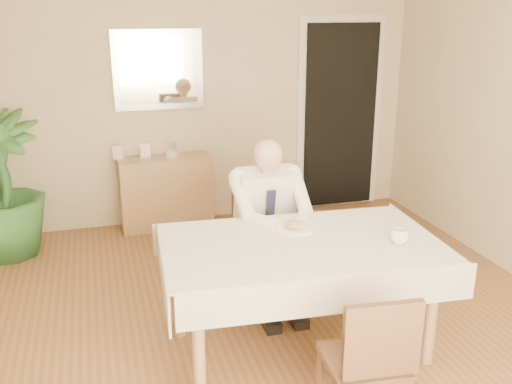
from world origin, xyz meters
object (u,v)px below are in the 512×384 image
object	(u,v)px
seated_man	(272,219)
potted_palm	(1,186)
chair_near	(370,359)
chair_far	(260,234)
sideboard	(166,193)
dining_table	(301,255)
coffee_mug	(399,236)

from	to	relation	value
seated_man	potted_palm	xyz separation A→B (m)	(-1.98, 1.54, -0.05)
chair_near	potted_palm	bearing A→B (deg)	129.85
chair_far	sideboard	bearing A→B (deg)	110.57
chair_far	chair_near	xyz separation A→B (m)	(0.06, -1.72, -0.01)
dining_table	sideboard	size ratio (longest dim) A/B	1.97
chair_near	potted_palm	distance (m)	3.61
dining_table	chair_far	xyz separation A→B (m)	(0.00, 0.87, -0.20)
sideboard	potted_palm	distance (m)	1.51
dining_table	chair_far	bearing A→B (deg)	93.80
coffee_mug	sideboard	world-z (taller)	coffee_mug
seated_man	sideboard	bearing A→B (deg)	105.97
coffee_mug	dining_table	bearing A→B (deg)	162.28
seated_man	chair_near	bearing A→B (deg)	-87.63
chair_near	coffee_mug	distance (m)	0.90
dining_table	seated_man	size ratio (longest dim) A/B	1.43
sideboard	potted_palm	xyz separation A→B (m)	(-1.46, -0.29, 0.28)
chair_far	sideboard	world-z (taller)	chair_far
seated_man	chair_far	bearing A→B (deg)	90.00
dining_table	chair_near	bearing A→B (deg)	-82.17
chair_far	chair_near	distance (m)	1.72
seated_man	sideboard	xyz separation A→B (m)	(-0.52, 1.83, -0.33)
dining_table	chair_far	size ratio (longest dim) A/B	2.14
dining_table	potted_palm	bearing A→B (deg)	136.75
chair_far	dining_table	bearing A→B (deg)	-88.12
dining_table	coffee_mug	xyz separation A→B (m)	(0.57, -0.18, 0.13)
chair_near	dining_table	bearing A→B (deg)	99.39
potted_palm	chair_near	bearing A→B (deg)	-55.51
coffee_mug	potted_palm	bearing A→B (deg)	137.82
dining_table	potted_palm	xyz separation A→B (m)	(-1.98, 2.13, -0.02)
dining_table	potted_palm	world-z (taller)	potted_palm
chair_far	coffee_mug	bearing A→B (deg)	-59.85
dining_table	seated_man	distance (m)	0.59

